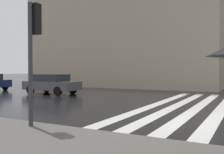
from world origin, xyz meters
TOP-DOWN VIEW (x-y plane):
  - ground_plane at (0.00, 0.00)m, footprint 220.00×220.00m
  - haussmann_block_mid at (20.19, 10.41)m, footprint 15.38×20.07m
  - traffic_signal_post at (-3.35, 3.64)m, footprint 0.44×0.30m
  - car_dark_grey at (5.50, 10.86)m, footprint 1.85×4.10m

SIDE VIEW (x-z plane):
  - ground_plane at x=0.00m, z-range 0.00..0.00m
  - car_dark_grey at x=5.50m, z-range 0.05..1.46m
  - traffic_signal_post at x=-3.35m, z-range 0.90..4.30m
  - haussmann_block_mid at x=20.19m, z-range -0.19..18.26m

